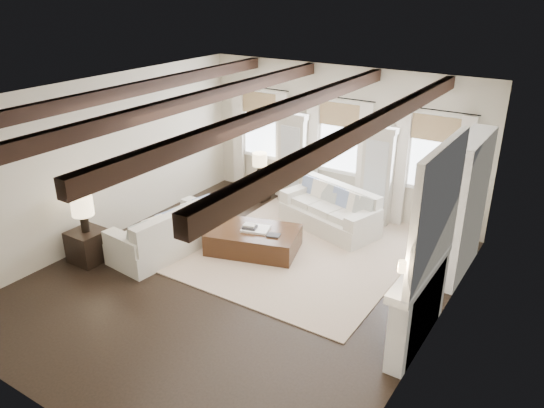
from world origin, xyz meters
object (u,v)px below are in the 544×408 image
Objects in this scene: sofa_left at (169,234)px; side_table_back at (260,188)px; sofa_back at (331,212)px; ottoman at (254,240)px; side_table_front at (88,246)px.

sofa_left is 4.00× the size of side_table_back.
sofa_back is 3.38m from sofa_left.
ottoman is at bearing 34.39° from sofa_left.
sofa_left reaches higher than side_table_front.
sofa_left is (-2.11, -2.63, 0.01)m from sofa_back.
ottoman is 3.07m from side_table_front.
side_table_front reaches higher than side_table_back.
ottoman is at bearing -114.39° from sofa_back.
sofa_left is at bearing -162.34° from ottoman.
side_table_front is (-2.35, -1.97, 0.08)m from ottoman.
side_table_back is at bearing 167.45° from sofa_back.
sofa_back is 4.85m from side_table_front.
side_table_front is (-1.02, -1.06, -0.08)m from sofa_left.
side_table_front is 1.06× the size of side_table_back.
sofa_back is 1.01× the size of sofa_left.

